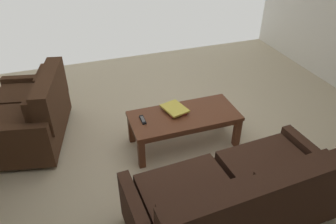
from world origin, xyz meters
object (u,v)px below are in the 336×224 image
object	(u,v)px
sofa_main	(236,198)
coffee_table	(184,119)
loveseat_near	(32,114)
book_stack	(175,109)
tv_remote	(143,120)

from	to	relation	value
sofa_main	coffee_table	size ratio (longest dim) A/B	1.47
loveseat_near	book_stack	size ratio (longest dim) A/B	3.86
loveseat_near	book_stack	xyz separation A→B (m)	(-1.58, 0.55, 0.08)
loveseat_near	coffee_table	xyz separation A→B (m)	(-1.65, 0.65, -0.01)
sofa_main	coffee_table	bearing A→B (deg)	-90.23
loveseat_near	coffee_table	distance (m)	1.78
coffee_table	book_stack	size ratio (longest dim) A/B	3.61
tv_remote	coffee_table	bearing A→B (deg)	175.12
coffee_table	tv_remote	xyz separation A→B (m)	(0.48, -0.04, 0.07)
coffee_table	tv_remote	bearing A→B (deg)	-4.88
sofa_main	tv_remote	xyz separation A→B (m)	(0.47, -1.26, 0.07)
loveseat_near	book_stack	distance (m)	1.67
sofa_main	book_stack	xyz separation A→B (m)	(0.07, -1.32, 0.09)
loveseat_near	tv_remote	xyz separation A→B (m)	(-1.18, 0.61, 0.06)
sofa_main	coffee_table	distance (m)	1.22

